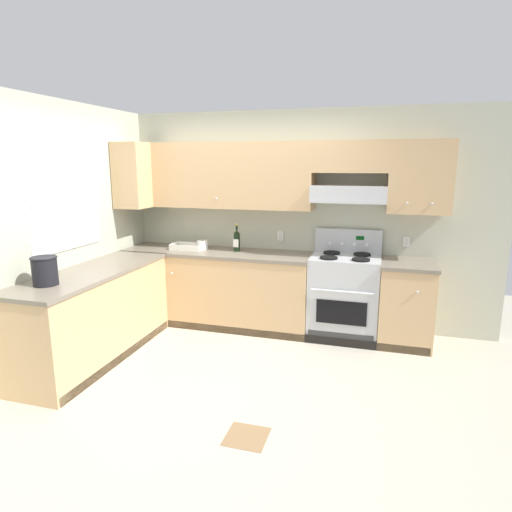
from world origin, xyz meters
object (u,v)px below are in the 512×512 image
wine_bottle (237,240)px  bowl (188,247)px  stove (344,296)px  paper_towel_roll (202,245)px  bucket (45,270)px

wine_bottle → bowl: size_ratio=0.84×
stove → paper_towel_roll: bearing=178.1°
stove → paper_towel_roll: (-1.73, 0.06, 0.49)m
bucket → stove: bearing=36.9°
stove → wine_bottle: (-1.29, 0.05, 0.57)m
stove → paper_towel_roll: 1.80m
bowl → paper_towel_roll: 0.18m
stove → bowl: (-1.91, 0.02, 0.45)m
wine_bottle → bucket: bearing=-121.1°
bowl → bucket: bucket is taller
bowl → wine_bottle: bearing=2.8°
bowl → bucket: bearing=-105.2°
wine_bottle → paper_towel_roll: wine_bottle is taller
wine_bottle → paper_towel_roll: (-0.45, 0.01, -0.08)m
bucket → paper_towel_roll: (0.67, 1.86, -0.08)m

